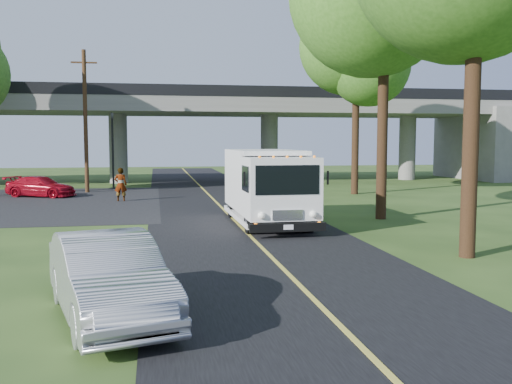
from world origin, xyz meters
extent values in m
plane|color=#263E16|center=(0.00, 0.00, 0.00)|extent=(120.00, 120.00, 0.00)
cube|color=black|center=(0.00, 10.00, 0.01)|extent=(7.00, 90.00, 0.02)
cube|color=black|center=(-11.00, 18.00, 0.01)|extent=(16.00, 18.00, 0.01)
cube|color=gold|center=(0.00, 10.00, 0.03)|extent=(0.12, 90.00, 0.01)
cube|color=slate|center=(0.00, 32.00, 6.00)|extent=(50.00, 9.00, 1.20)
cube|color=black|center=(0.00, 27.60, 6.90)|extent=(50.00, 0.25, 0.80)
cube|color=black|center=(0.00, 36.40, 6.90)|extent=(50.00, 0.25, 0.80)
cube|color=slate|center=(25.00, 32.00, 3.00)|extent=(4.00, 10.00, 6.00)
cylinder|color=slate|center=(-6.00, 32.00, 2.70)|extent=(1.40, 1.40, 5.40)
cylinder|color=slate|center=(6.00, 32.00, 2.70)|extent=(1.40, 1.40, 5.40)
cylinder|color=slate|center=(18.00, 32.00, 2.70)|extent=(1.40, 1.40, 5.40)
cylinder|color=black|center=(-6.00, 26.00, 2.60)|extent=(0.14, 0.14, 5.20)
imported|color=black|center=(-6.00, 26.00, 4.60)|extent=(0.18, 0.22, 1.10)
cylinder|color=#472D19|center=(-7.50, 24.00, 4.50)|extent=(0.26, 0.26, 9.00)
cube|color=#472D19|center=(-7.50, 24.00, 8.20)|extent=(1.60, 0.10, 0.10)
cylinder|color=#382314|center=(5.50, 1.00, 3.50)|extent=(0.44, 0.44, 7.00)
cylinder|color=#382314|center=(6.20, 9.00, 3.85)|extent=(0.44, 0.44, 7.70)
cylinder|color=#382314|center=(9.00, 20.00, 3.32)|extent=(0.44, 0.44, 6.65)
sphere|color=#32661A|center=(9.00, 20.00, 8.20)|extent=(5.58, 5.58, 5.58)
sphere|color=#32661A|center=(9.50, 19.60, 8.50)|extent=(4.96, 4.96, 4.96)
cube|color=white|center=(1.12, 9.07, 1.75)|extent=(2.56, 4.63, 2.36)
cube|color=white|center=(1.16, 5.83, 1.65)|extent=(2.53, 1.91, 2.15)
cube|color=black|center=(1.17, 4.91, 1.99)|extent=(2.20, 0.11, 0.99)
cube|color=black|center=(1.17, 4.80, 0.40)|extent=(2.62, 0.22, 0.29)
cube|color=white|center=(1.13, 8.66, 0.31)|extent=(2.58, 6.10, 0.19)
cylinder|color=black|center=(0.09, 6.03, 0.47)|extent=(0.30, 0.95, 0.94)
cylinder|color=black|center=(2.22, 6.05, 0.47)|extent=(0.30, 0.95, 0.94)
cylinder|color=black|center=(0.04, 10.42, 0.47)|extent=(0.30, 0.95, 0.94)
cylinder|color=black|center=(2.18, 10.45, 0.47)|extent=(0.30, 0.95, 0.94)
imported|color=maroon|center=(-9.85, 21.48, 0.61)|extent=(4.51, 3.28, 1.21)
imported|color=#9C9FA5|center=(-4.08, -3.00, 0.78)|extent=(2.84, 5.01, 1.56)
imported|color=gray|center=(-5.06, 18.09, 0.92)|extent=(0.69, 0.47, 1.84)
camera|label=1|loc=(-3.19, -13.66, 3.29)|focal=40.00mm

